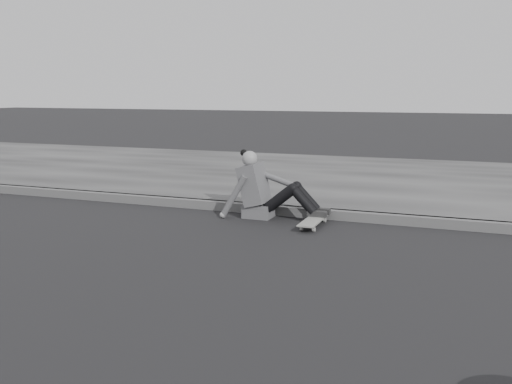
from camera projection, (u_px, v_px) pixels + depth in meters
ground at (207, 273)px, 5.13m from camera, size 80.00×80.00×0.00m
curb at (292, 211)px, 7.49m from camera, size 24.00×0.16×0.12m
sidewalk at (342, 179)px, 10.27m from camera, size 24.00×6.00×0.12m
skateboard at (314, 221)px, 6.90m from camera, size 0.20×0.78×0.09m
seated_woman at (264, 190)px, 7.33m from camera, size 1.38×0.46×0.88m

